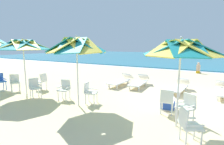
{
  "coord_description": "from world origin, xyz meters",
  "views": [
    {
      "loc": [
        0.48,
        -7.49,
        2.33
      ],
      "look_at": [
        -3.51,
        -0.29,
        1.0
      ],
      "focal_mm": 27.31,
      "sensor_mm": 36.0,
      "label": 1
    }
  ],
  "objects_px": {
    "sun_lounger_1": "(179,87)",
    "sun_lounger_0": "(224,90)",
    "plastic_chair_2": "(187,106)",
    "plastic_chair_4": "(65,88)",
    "cooler_box": "(168,103)",
    "plastic_chair_3": "(90,91)",
    "sun_lounger_2": "(139,82)",
    "beach_umbrella_1": "(77,46)",
    "plastic_chair_9": "(0,80)",
    "beach_umbrella_2": "(23,45)",
    "plastic_chair_6": "(42,80)",
    "plastic_chair_5": "(15,82)",
    "beachgoer_seated": "(198,70)",
    "plastic_chair_0": "(188,124)",
    "plastic_chair_1": "(167,100)",
    "beach_umbrella_0": "(181,49)",
    "plastic_chair_7": "(35,87)",
    "sun_lounger_3": "(121,81)"
  },
  "relations": [
    {
      "from": "plastic_chair_3",
      "to": "sun_lounger_3",
      "type": "height_order",
      "value": "plastic_chair_3"
    },
    {
      "from": "beachgoer_seated",
      "to": "sun_lounger_0",
      "type": "bearing_deg",
      "value": -79.03
    },
    {
      "from": "sun_lounger_2",
      "to": "plastic_chair_4",
      "type": "bearing_deg",
      "value": -118.65
    },
    {
      "from": "plastic_chair_4",
      "to": "sun_lounger_3",
      "type": "relative_size",
      "value": 0.4
    },
    {
      "from": "beach_umbrella_0",
      "to": "plastic_chair_4",
      "type": "relative_size",
      "value": 2.96
    },
    {
      "from": "beach_umbrella_0",
      "to": "sun_lounger_1",
      "type": "xyz_separation_m",
      "value": [
        -0.48,
        3.89,
        -1.94
      ]
    },
    {
      "from": "plastic_chair_9",
      "to": "sun_lounger_1",
      "type": "relative_size",
      "value": 0.39
    },
    {
      "from": "sun_lounger_0",
      "to": "sun_lounger_2",
      "type": "height_order",
      "value": "same"
    },
    {
      "from": "sun_lounger_0",
      "to": "plastic_chair_6",
      "type": "bearing_deg",
      "value": -158.89
    },
    {
      "from": "beach_umbrella_1",
      "to": "plastic_chair_5",
      "type": "distance_m",
      "value": 4.57
    },
    {
      "from": "plastic_chair_3",
      "to": "plastic_chair_6",
      "type": "relative_size",
      "value": 1.0
    },
    {
      "from": "plastic_chair_3",
      "to": "plastic_chair_7",
      "type": "xyz_separation_m",
      "value": [
        -2.6,
        -0.57,
        0.0
      ]
    },
    {
      "from": "cooler_box",
      "to": "beach_umbrella_0",
      "type": "bearing_deg",
      "value": -68.89
    },
    {
      "from": "beach_umbrella_1",
      "to": "sun_lounger_1",
      "type": "distance_m",
      "value": 5.41
    },
    {
      "from": "sun_lounger_1",
      "to": "cooler_box",
      "type": "relative_size",
      "value": 4.4
    },
    {
      "from": "plastic_chair_0",
      "to": "plastic_chair_6",
      "type": "bearing_deg",
      "value": 166.72
    },
    {
      "from": "plastic_chair_2",
      "to": "beach_umbrella_2",
      "type": "distance_m",
      "value": 7.25
    },
    {
      "from": "plastic_chair_1",
      "to": "plastic_chair_9",
      "type": "distance_m",
      "value": 8.4
    },
    {
      "from": "plastic_chair_6",
      "to": "sun_lounger_2",
      "type": "bearing_deg",
      "value": 36.17
    },
    {
      "from": "plastic_chair_4",
      "to": "beach_umbrella_2",
      "type": "relative_size",
      "value": 0.33
    },
    {
      "from": "sun_lounger_2",
      "to": "sun_lounger_0",
      "type": "bearing_deg",
      "value": 1.21
    },
    {
      "from": "plastic_chair_1",
      "to": "cooler_box",
      "type": "height_order",
      "value": "plastic_chair_1"
    },
    {
      "from": "sun_lounger_1",
      "to": "sun_lounger_0",
      "type": "bearing_deg",
      "value": 6.23
    },
    {
      "from": "plastic_chair_7",
      "to": "sun_lounger_0",
      "type": "xyz_separation_m",
      "value": [
        7.42,
        4.26,
        -0.22
      ]
    },
    {
      "from": "plastic_chair_0",
      "to": "plastic_chair_3",
      "type": "relative_size",
      "value": 1.0
    },
    {
      "from": "plastic_chair_3",
      "to": "sun_lounger_2",
      "type": "bearing_deg",
      "value": 77.62
    },
    {
      "from": "plastic_chair_0",
      "to": "beach_umbrella_1",
      "type": "height_order",
      "value": "beach_umbrella_1"
    },
    {
      "from": "plastic_chair_3",
      "to": "sun_lounger_2",
      "type": "relative_size",
      "value": 0.4
    },
    {
      "from": "beach_umbrella_0",
      "to": "plastic_chair_0",
      "type": "height_order",
      "value": "beach_umbrella_0"
    },
    {
      "from": "sun_lounger_1",
      "to": "beach_umbrella_1",
      "type": "bearing_deg",
      "value": -128.45
    },
    {
      "from": "plastic_chair_1",
      "to": "plastic_chair_2",
      "type": "xyz_separation_m",
      "value": [
        0.64,
        -0.29,
        0.0
      ]
    },
    {
      "from": "beach_umbrella_0",
      "to": "cooler_box",
      "type": "bearing_deg",
      "value": 111.11
    },
    {
      "from": "plastic_chair_5",
      "to": "plastic_chair_9",
      "type": "distance_m",
      "value": 1.0
    },
    {
      "from": "plastic_chair_0",
      "to": "plastic_chair_1",
      "type": "relative_size",
      "value": 1.0
    },
    {
      "from": "plastic_chair_2",
      "to": "sun_lounger_0",
      "type": "bearing_deg",
      "value": 71.28
    },
    {
      "from": "beach_umbrella_2",
      "to": "plastic_chair_6",
      "type": "relative_size",
      "value": 3.07
    },
    {
      "from": "plastic_chair_7",
      "to": "plastic_chair_3",
      "type": "bearing_deg",
      "value": 12.29
    },
    {
      "from": "beach_umbrella_2",
      "to": "sun_lounger_2",
      "type": "height_order",
      "value": "beach_umbrella_2"
    },
    {
      "from": "beach_umbrella_1",
      "to": "plastic_chair_6",
      "type": "height_order",
      "value": "beach_umbrella_1"
    },
    {
      "from": "sun_lounger_2",
      "to": "plastic_chair_0",
      "type": "bearing_deg",
      "value": -58.41
    },
    {
      "from": "plastic_chair_4",
      "to": "plastic_chair_7",
      "type": "relative_size",
      "value": 1.0
    },
    {
      "from": "plastic_chair_5",
      "to": "beachgoer_seated",
      "type": "height_order",
      "value": "beachgoer_seated"
    },
    {
      "from": "plastic_chair_7",
      "to": "sun_lounger_0",
      "type": "bearing_deg",
      "value": 29.87
    },
    {
      "from": "plastic_chair_4",
      "to": "cooler_box",
      "type": "relative_size",
      "value": 1.73
    },
    {
      "from": "plastic_chair_4",
      "to": "cooler_box",
      "type": "xyz_separation_m",
      "value": [
        4.13,
        1.0,
        -0.3
      ]
    },
    {
      "from": "plastic_chair_6",
      "to": "beach_umbrella_2",
      "type": "bearing_deg",
      "value": -86.51
    },
    {
      "from": "plastic_chair_0",
      "to": "plastic_chair_2",
      "type": "height_order",
      "value": "same"
    },
    {
      "from": "sun_lounger_2",
      "to": "plastic_chair_3",
      "type": "bearing_deg",
      "value": -102.38
    },
    {
      "from": "plastic_chair_4",
      "to": "sun_lounger_2",
      "type": "xyz_separation_m",
      "value": [
        2.04,
        3.73,
        -0.22
      ]
    },
    {
      "from": "plastic_chair_5",
      "to": "sun_lounger_1",
      "type": "xyz_separation_m",
      "value": [
        7.33,
        3.85,
        -0.22
      ]
    }
  ]
}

